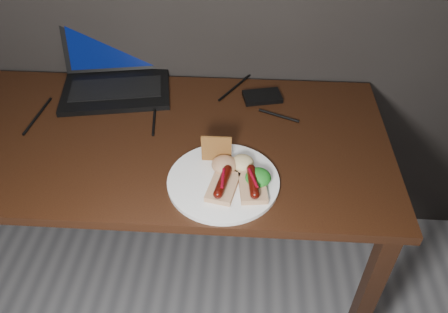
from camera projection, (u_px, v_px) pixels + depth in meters
name	position (u px, v px, depth m)	size (l,w,h in m)	color
desk	(164.00, 158.00, 1.41)	(1.40, 0.70, 0.75)	black
laptop	(115.00, 71.00, 1.54)	(0.42, 0.39, 0.25)	black
hard_drive	(262.00, 97.00, 1.50)	(0.13, 0.08, 0.02)	black
desk_cables	(173.00, 107.00, 1.46)	(0.86, 0.42, 0.01)	black
plate	(223.00, 181.00, 1.19)	(0.31, 0.31, 0.01)	white
bread_sausage_center	(223.00, 185.00, 1.15)	(0.09, 0.13, 0.04)	tan
bread_sausage_right	(253.00, 184.00, 1.15)	(0.08, 0.12, 0.04)	tan
crispbread	(216.00, 149.00, 1.22)	(0.09, 0.01, 0.09)	#A96F2E
salad_greens	(258.00, 177.00, 1.17)	(0.07, 0.07, 0.04)	#125D13
salsa_mound	(224.00, 165.00, 1.21)	(0.07, 0.07, 0.04)	#A02D10
coleslaw_mound	(242.00, 163.00, 1.22)	(0.06, 0.06, 0.04)	beige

